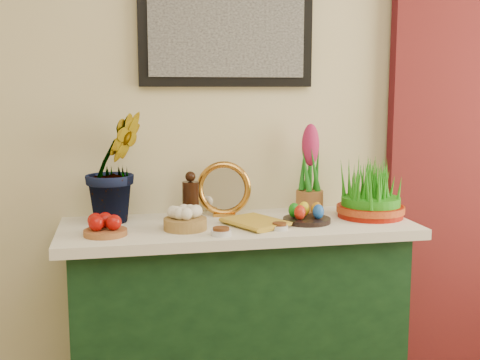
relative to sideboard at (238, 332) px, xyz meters
name	(u,v)px	position (x,y,z in m)	size (l,w,h in m)	color
sideboard	(238,332)	(0.00, 0.00, 0.00)	(1.30, 0.45, 0.85)	#153B1B
tablecloth	(237,227)	(0.00, 0.00, 0.45)	(1.40, 0.55, 0.04)	white
hyacinth_green	(115,149)	(-0.47, 0.12, 0.76)	(0.29, 0.25, 0.59)	#1D7F1C
apple_bowl	(105,226)	(-0.52, -0.11, 0.50)	(0.21, 0.21, 0.08)	brown
garlic_basket	(185,220)	(-0.22, -0.08, 0.50)	(0.17, 0.17, 0.09)	olive
vinegar_cruet	(191,198)	(-0.18, 0.10, 0.55)	(0.07, 0.07, 0.20)	black
mirror	(224,189)	(-0.03, 0.14, 0.58)	(0.24, 0.11, 0.23)	#C3822E
book	(237,225)	(-0.02, -0.11, 0.48)	(0.16, 0.24, 0.03)	gold
spice_dish_left	(221,232)	(-0.10, -0.20, 0.48)	(0.08, 0.08, 0.03)	silver
spice_dish_right	(279,226)	(0.13, -0.15, 0.48)	(0.07, 0.07, 0.03)	silver
egg_plate	(307,216)	(0.27, -0.06, 0.49)	(0.24, 0.24, 0.08)	black
hyacinth_pink	(310,173)	(0.35, 0.14, 0.64)	(0.12, 0.12, 0.38)	#9B6032
wheatgrass_sabzeh	(371,193)	(0.57, -0.01, 0.57)	(0.28, 0.28, 0.23)	#941204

